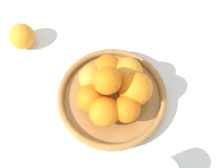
{
  "coord_description": "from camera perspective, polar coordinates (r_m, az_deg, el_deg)",
  "views": [
    {
      "loc": [
        0.28,
        0.13,
        0.74
      ],
      "look_at": [
        0.0,
        0.0,
        0.1
      ],
      "focal_mm": 50.0,
      "sensor_mm": 36.0,
      "label": 1
    }
  ],
  "objects": [
    {
      "name": "fruit_bowl",
      "position": [
        0.78,
        -0.0,
        -2.52
      ],
      "size": [
        0.27,
        0.27,
        0.04
      ],
      "color": "#A57238",
      "rests_on": "ground_plane"
    },
    {
      "name": "stray_orange",
      "position": [
        0.88,
        -16.12,
        8.36
      ],
      "size": [
        0.07,
        0.07,
        0.07
      ],
      "primitive_type": "sphere",
      "color": "orange",
      "rests_on": "ground_plane"
    },
    {
      "name": "ground_plane",
      "position": [
        0.8,
        -0.0,
        -3.05
      ],
      "size": [
        4.0,
        4.0,
        0.0
      ],
      "primitive_type": "plane",
      "color": "silver"
    },
    {
      "name": "orange_pile",
      "position": [
        0.73,
        0.34,
        -0.64
      ],
      "size": [
        0.19,
        0.18,
        0.12
      ],
      "color": "orange",
      "rests_on": "fruit_bowl"
    }
  ]
}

